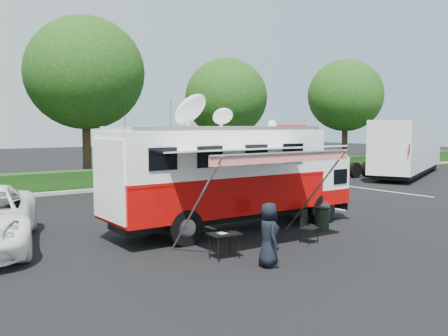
{
  "coord_description": "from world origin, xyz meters",
  "views": [
    {
      "loc": [
        -9.2,
        -12.52,
        3.29
      ],
      "look_at": [
        0.0,
        0.5,
        1.9
      ],
      "focal_mm": 40.0,
      "sensor_mm": 36.0,
      "label": 1
    }
  ],
  "objects_px": {
    "semi_trailer": "(408,147)",
    "trash_bin": "(322,219)",
    "command_truck": "(231,175)",
    "folding_table": "(224,235)"
  },
  "relations": [
    {
      "from": "command_truck",
      "to": "trash_bin",
      "type": "xyz_separation_m",
      "value": [
        2.23,
        -1.76,
        -1.35
      ]
    },
    {
      "from": "trash_bin",
      "to": "semi_trailer",
      "type": "bearing_deg",
      "value": 27.01
    },
    {
      "from": "command_truck",
      "to": "folding_table",
      "type": "distance_m",
      "value": 3.65
    },
    {
      "from": "folding_table",
      "to": "trash_bin",
      "type": "height_order",
      "value": "trash_bin"
    },
    {
      "from": "command_truck",
      "to": "trash_bin",
      "type": "distance_m",
      "value": 3.14
    },
    {
      "from": "command_truck",
      "to": "semi_trailer",
      "type": "bearing_deg",
      "value": 19.68
    },
    {
      "from": "folding_table",
      "to": "command_truck",
      "type": "bearing_deg",
      "value": 51.1
    },
    {
      "from": "folding_table",
      "to": "semi_trailer",
      "type": "height_order",
      "value": "semi_trailer"
    },
    {
      "from": "folding_table",
      "to": "semi_trailer",
      "type": "xyz_separation_m",
      "value": [
        21.21,
        9.51,
        1.27
      ]
    },
    {
      "from": "semi_trailer",
      "to": "trash_bin",
      "type": "bearing_deg",
      "value": -152.99
    }
  ]
}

